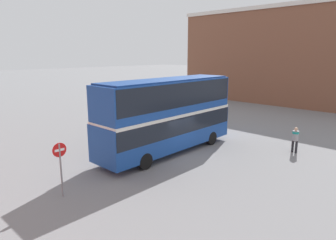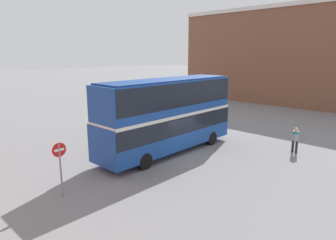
% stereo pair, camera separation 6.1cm
% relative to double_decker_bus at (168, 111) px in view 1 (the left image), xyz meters
% --- Properties ---
extents(ground_plane, '(240.00, 240.00, 0.00)m').
position_rel_double_decker_bus_xyz_m(ground_plane, '(-0.03, -1.06, -2.82)').
color(ground_plane, slate).
extents(building_row_right, '(9.44, 29.72, 12.51)m').
position_rel_double_decker_bus_xyz_m(building_row_right, '(27.30, 3.00, 3.45)').
color(building_row_right, brown).
rests_on(building_row_right, ground_plane).
extents(double_decker_bus, '(10.69, 2.79, 4.95)m').
position_rel_double_decker_bus_xyz_m(double_decker_bus, '(0.00, 0.00, 0.00)').
color(double_decker_bus, '#194293').
rests_on(double_decker_bus, ground_plane).
extents(pedestrian_foreground, '(0.49, 0.49, 1.75)m').
position_rel_double_decker_bus_xyz_m(pedestrian_foreground, '(5.84, -6.22, -1.74)').
color(pedestrian_foreground, '#232328').
rests_on(pedestrian_foreground, ground_plane).
extents(parked_car_kerb_near, '(4.68, 2.46, 1.52)m').
position_rel_double_decker_bus_xyz_m(parked_car_kerb_near, '(9.71, 8.35, -2.05)').
color(parked_car_kerb_near, silver).
rests_on(parked_car_kerb_near, ground_plane).
extents(no_entry_sign, '(0.67, 0.08, 2.60)m').
position_rel_double_decker_bus_xyz_m(no_entry_sign, '(-8.08, -0.95, -1.05)').
color(no_entry_sign, gray).
rests_on(no_entry_sign, ground_plane).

